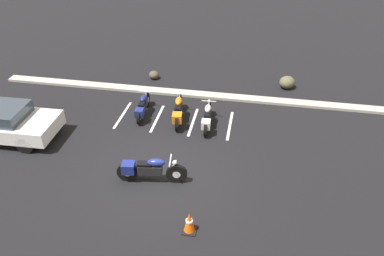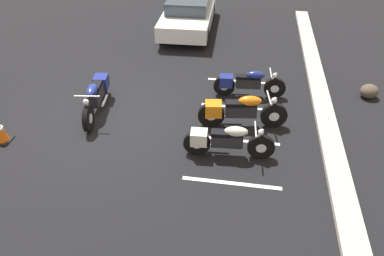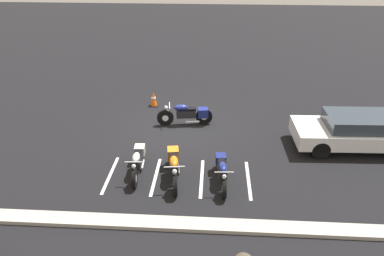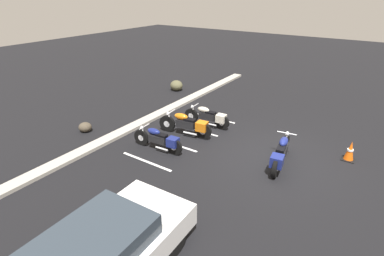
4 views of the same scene
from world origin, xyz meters
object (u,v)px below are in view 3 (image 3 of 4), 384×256
(parked_bike_1, at_px, (174,165))
(traffic_cone, at_px, (154,99))
(parked_bike_0, at_px, (222,170))
(parked_bike_2, at_px, (138,160))
(motorcycle_navy_featured, at_px, (188,114))
(car_white, at_px, (356,131))

(parked_bike_1, bearing_deg, traffic_cone, -172.91)
(parked_bike_0, height_order, traffic_cone, parked_bike_0)
(parked_bike_2, bearing_deg, motorcycle_navy_featured, 155.17)
(car_white, xyz_separation_m, traffic_cone, (7.85, -3.26, -0.36))
(parked_bike_2, relative_size, traffic_cone, 3.03)
(motorcycle_navy_featured, bearing_deg, parked_bike_0, 101.79)
(motorcycle_navy_featured, height_order, car_white, car_white)
(parked_bike_0, bearing_deg, parked_bike_1, -98.88)
(parked_bike_0, relative_size, car_white, 0.46)
(motorcycle_navy_featured, distance_m, parked_bike_0, 4.12)
(parked_bike_1, height_order, parked_bike_2, parked_bike_1)
(motorcycle_navy_featured, xyz_separation_m, car_white, (-6.18, 1.45, 0.21))
(parked_bike_1, xyz_separation_m, parked_bike_2, (1.21, -0.24, -0.04))
(parked_bike_2, bearing_deg, parked_bike_0, 78.76)
(motorcycle_navy_featured, height_order, parked_bike_0, motorcycle_navy_featured)
(parked_bike_2, distance_m, traffic_cone, 5.33)
(motorcycle_navy_featured, relative_size, traffic_cone, 3.31)
(parked_bike_0, distance_m, traffic_cone, 6.45)
(parked_bike_0, xyz_separation_m, car_white, (-4.82, -2.43, 0.26))
(car_white, height_order, traffic_cone, car_white)
(parked_bike_0, relative_size, traffic_cone, 2.97)
(car_white, relative_size, traffic_cone, 6.40)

